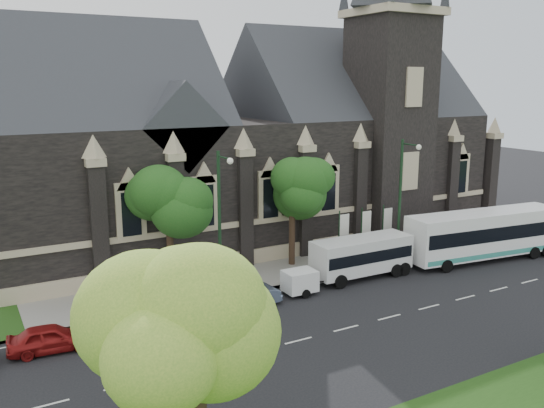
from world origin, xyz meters
TOP-DOWN VIEW (x-y plane):
  - ground at (0.00, 0.00)m, footprint 160.00×160.00m
  - sidewalk at (0.00, 9.50)m, footprint 80.00×5.00m
  - museum at (5.12, 18.78)m, footprint 40.00×17.70m
  - tree_park_near at (-11.77, -8.77)m, footprint 4.42×4.42m
  - tree_walk_right at (3.21, 10.71)m, footprint 4.08×4.08m
  - tree_walk_left at (-5.80, 10.70)m, footprint 3.91×3.91m
  - street_lamp_near at (10.00, 7.09)m, footprint 0.36×1.88m
  - street_lamp_mid at (-4.00, 7.09)m, footprint 0.36×1.88m
  - banner_flag_left at (6.29, 9.00)m, footprint 0.90×0.10m
  - banner_flag_center at (8.29, 9.00)m, footprint 0.90×0.10m
  - banner_flag_right at (10.29, 9.00)m, footprint 0.90×0.10m
  - tour_coach at (16.05, 4.80)m, footprint 12.65×4.05m
  - shuttle_bus at (5.83, 6.13)m, footprint 7.07×2.58m
  - box_trailer at (0.50, 5.47)m, footprint 2.87×1.68m
  - sedan at (-3.70, 5.23)m, footprint 4.94×2.01m
  - car_far_red at (-14.13, 4.98)m, footprint 4.15×2.03m
  - car_far_white at (-9.12, 4.86)m, footprint 5.20×2.54m

SIDE VIEW (x-z plane):
  - ground at x=0.00m, z-range 0.00..0.00m
  - sidewalk at x=0.00m, z-range 0.00..0.15m
  - car_far_red at x=-14.13m, z-range 0.00..1.36m
  - car_far_white at x=-9.12m, z-range 0.00..1.46m
  - sedan at x=-3.70m, z-range 0.00..1.59m
  - box_trailer at x=0.50m, z-range 0.10..1.63m
  - shuttle_bus at x=5.83m, z-range 0.22..2.93m
  - tour_coach at x=16.05m, z-range 0.16..3.79m
  - banner_flag_left at x=6.29m, z-range 0.38..4.38m
  - banner_flag_center at x=8.29m, z-range 0.38..4.38m
  - banner_flag_right at x=10.29m, z-range 0.38..4.38m
  - street_lamp_near at x=10.00m, z-range 0.61..9.61m
  - street_lamp_mid at x=-4.00m, z-range 0.61..9.61m
  - tree_walk_left at x=-5.80m, z-range 1.91..9.55m
  - tree_walk_right at x=3.21m, z-range 1.92..9.72m
  - tree_park_near at x=-11.77m, z-range 2.14..10.70m
  - museum at x=5.12m, z-range -6.78..23.12m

